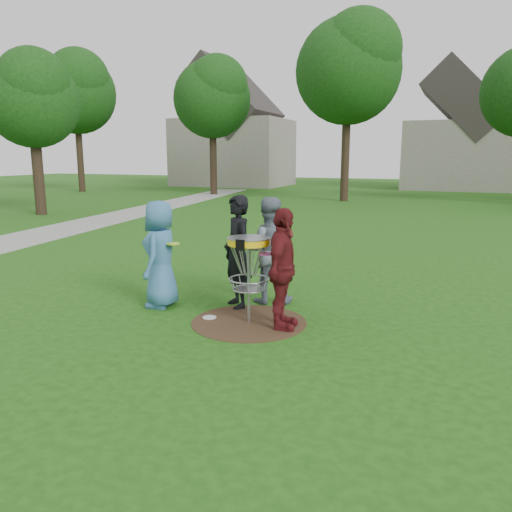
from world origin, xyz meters
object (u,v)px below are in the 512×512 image
at_px(player_black, 237,252).
at_px(disc_golf_basket, 249,258).
at_px(player_grey, 268,250).
at_px(player_maroon, 282,269).
at_px(player_blue, 161,254).

relative_size(player_black, disc_golf_basket, 1.39).
bearing_deg(player_black, player_grey, 94.53).
xyz_separation_m(player_black, player_maroon, (1.06, -0.76, -0.05)).
xyz_separation_m(player_grey, disc_golf_basket, (0.11, -1.16, 0.09)).
bearing_deg(player_maroon, disc_golf_basket, 79.42).
bearing_deg(player_maroon, player_black, 49.01).
xyz_separation_m(player_blue, player_maroon, (2.29, -0.31, -0.00)).
bearing_deg(player_blue, player_maroon, 70.45).
bearing_deg(disc_golf_basket, player_black, 125.34).
bearing_deg(disc_golf_basket, player_maroon, -5.22).
xyz_separation_m(player_black, player_grey, (0.39, 0.45, -0.03)).
height_order(player_black, player_grey, player_black).
height_order(player_blue, player_grey, player_grey).
distance_m(player_black, player_grey, 0.60).
height_order(player_grey, disc_golf_basket, player_grey).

